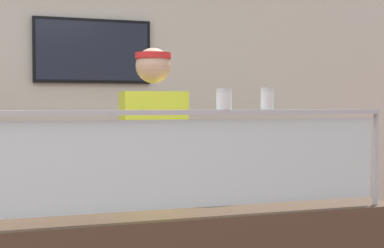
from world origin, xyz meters
The scene contains 9 objects.
shop_rear_unit centered at (0.99, 2.46, 1.36)m, with size 6.38×0.13×2.70m.
sneeze_guard centered at (0.99, 0.06, 1.24)m, with size 1.81×0.06×0.45m.
pizza_tray centered at (1.14, 0.48, 0.97)m, with size 0.48×0.48×0.04m.
pizza_server centered at (1.17, 0.46, 0.99)m, with size 0.07×0.28×0.01m, color #ADAFB7.
parmesan_shaker centered at (1.11, 0.06, 1.44)m, with size 0.07×0.07×0.09m.
pepper_flake_shaker centered at (1.31, 0.06, 1.44)m, with size 0.06×0.06×0.10m.
worker_figure centered at (1.05, 1.04, 1.01)m, with size 0.41×0.50×1.76m.
prep_shelf centered at (2.58, 1.97, 0.42)m, with size 0.70×0.55×0.85m, color #B7BABF.
pizza_box_stack centered at (2.58, 1.97, 0.98)m, with size 0.50×0.49×0.27m.
Camera 1 is at (0.26, -2.09, 1.43)m, focal length 50.64 mm.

